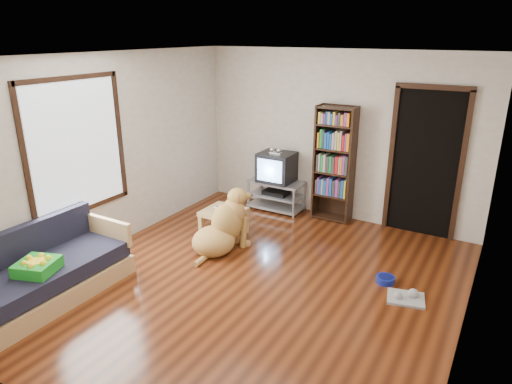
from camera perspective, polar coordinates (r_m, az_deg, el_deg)
The scene contains 18 objects.
ground at distance 5.54m, azimuth -0.19°, elevation -11.33°, with size 5.00×5.00×0.00m, color #602910.
ceiling at distance 4.76m, azimuth -0.23°, elevation 16.62°, with size 5.00×5.00×0.00m, color white.
wall_back at distance 7.19m, azimuth 10.01°, elevation 6.85°, with size 4.50×4.50×0.00m, color beige.
wall_front at distance 3.28m, azimuth -23.33°, elevation -10.26°, with size 4.50×4.50×0.00m, color beige.
wall_left at distance 6.40m, azimuth -17.92°, elevation 4.62°, with size 5.00×5.00×0.00m, color beige.
wall_right at distance 4.38m, azimuth 26.11°, elevation -3.16°, with size 5.00×5.00×0.00m, color beige.
green_cushion at distance 5.41m, azimuth -25.67°, elevation -8.40°, with size 0.38×0.38×0.13m, color green.
laptop at distance 6.57m, azimuth -4.25°, elevation -2.24°, with size 0.29×0.19×0.02m, color silver.
dog_bowl at distance 5.74m, azimuth 15.86°, elevation -10.48°, with size 0.22×0.22×0.08m, color navy.
grey_rag at distance 5.50m, azimuth 18.22°, elevation -12.52°, with size 0.40×0.32×0.03m, color gray.
window at distance 6.03m, azimuth -21.50°, elevation 5.30°, with size 0.03×1.46×1.70m.
doorway at distance 6.88m, azimuth 20.43°, elevation 3.79°, with size 1.03×0.05×2.19m.
tv_stand at distance 7.61m, azimuth 2.55°, elevation -0.26°, with size 0.90×0.45×0.50m.
crt_tv at distance 7.48m, azimuth 2.68°, elevation 3.21°, with size 0.55×0.52×0.58m.
bookshelf at distance 7.10m, azimuth 9.80°, elevation 4.21°, with size 0.60×0.30×1.80m.
sofa at distance 5.69m, azimuth -24.54°, elevation -9.36°, with size 0.80×1.80×0.80m.
coffee_table at distance 6.64m, azimuth -4.07°, elevation -3.21°, with size 0.55×0.55×0.40m.
dog at distance 6.20m, azimuth -4.15°, elevation -4.53°, with size 0.74×1.05×0.88m.
Camera 1 is at (2.41, -4.10, 2.84)m, focal length 32.00 mm.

